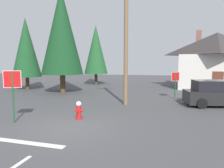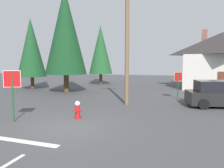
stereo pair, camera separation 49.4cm
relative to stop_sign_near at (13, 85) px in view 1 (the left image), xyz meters
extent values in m
cube|color=#424244|center=(2.88, -0.02, -1.85)|extent=(80.00, 80.00, 0.10)
cube|color=silver|center=(2.04, -2.12, -1.80)|extent=(3.32, 0.48, 0.01)
cylinder|color=#1E4C28|center=(0.00, 0.00, -0.56)|extent=(0.08, 0.08, 2.48)
cube|color=white|center=(0.00, 0.00, 0.29)|extent=(0.75, 0.34, 0.81)
cube|color=red|center=(0.00, 0.00, 0.29)|extent=(0.71, 0.33, 0.77)
cylinder|color=red|center=(2.77, 1.35, -1.75)|extent=(0.33, 0.33, 0.11)
cylinder|color=red|center=(2.77, 1.35, -1.39)|extent=(0.24, 0.24, 0.60)
sphere|color=white|center=(2.77, 1.35, -1.02)|extent=(0.26, 0.26, 0.26)
cylinder|color=red|center=(2.59, 1.35, -1.36)|extent=(0.11, 0.10, 0.10)
cylinder|color=red|center=(2.94, 1.35, -1.36)|extent=(0.11, 0.10, 0.10)
cylinder|color=red|center=(2.77, 1.17, -1.36)|extent=(0.12, 0.11, 0.12)
cylinder|color=brown|center=(4.46, 5.58, 2.14)|extent=(0.28, 0.28, 7.88)
cylinder|color=#1E4C28|center=(7.87, 8.79, -0.75)|extent=(0.08, 0.08, 2.11)
cube|color=white|center=(7.87, 8.79, -0.03)|extent=(0.61, 0.39, 0.71)
cube|color=red|center=(7.87, 8.79, -0.03)|extent=(0.58, 0.37, 0.67)
cube|color=beige|center=(12.57, 16.93, 0.05)|extent=(8.24, 7.11, 3.70)
pyramid|color=#332D2D|center=(12.57, 16.93, 3.10)|extent=(8.90, 7.68, 2.41)
cube|color=brown|center=(10.88, 18.28, 3.70)|extent=(0.68, 0.68, 2.17)
cube|color=#592D1E|center=(12.14, 13.88, -0.80)|extent=(1.00, 0.20, 2.00)
cube|color=black|center=(10.68, 6.59, -1.21)|extent=(4.82, 2.64, 0.84)
cube|color=black|center=(10.32, 6.53, -0.45)|extent=(2.98, 2.10, 0.69)
cylinder|color=black|center=(8.99, 7.23, -1.48)|extent=(0.67, 0.33, 0.64)
cylinder|color=black|center=(9.32, 5.40, -1.48)|extent=(0.67, 0.33, 0.64)
cylinder|color=#4C3823|center=(-7.22, 11.42, -1.12)|extent=(0.38, 0.38, 1.36)
cone|color=#194723|center=(-7.22, 11.42, 2.65)|extent=(3.02, 3.02, 6.19)
cylinder|color=#4C3823|center=(-2.39, 10.01, -0.92)|extent=(0.49, 0.49, 1.77)
cone|color=#143D1E|center=(-2.39, 10.01, 3.99)|extent=(3.93, 3.93, 8.05)
cylinder|color=#4C3823|center=(-1.73, 18.41, -1.11)|extent=(0.39, 0.39, 1.39)
cone|color=#1E5128|center=(-1.73, 18.41, 2.74)|extent=(3.08, 3.08, 6.32)
camera|label=1|loc=(6.89, -8.65, 1.08)|focal=34.24mm
camera|label=2|loc=(7.37, -8.53, 1.08)|focal=34.24mm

